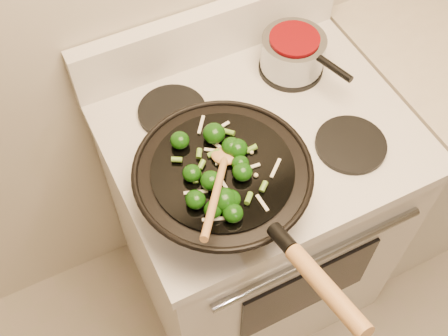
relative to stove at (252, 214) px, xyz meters
name	(u,v)px	position (x,y,z in m)	size (l,w,h in m)	color
stove	(252,214)	(0.00, 0.00, 0.00)	(0.78, 0.67, 1.08)	white
wok	(224,184)	(-0.18, -0.16, 0.53)	(0.40, 0.66, 0.24)	black
stirfry	(218,174)	(-0.20, -0.17, 0.60)	(0.24, 0.29, 0.05)	#0F3A09
wooden_spoon	(220,178)	(-0.21, -0.19, 0.62)	(0.20, 0.25, 0.11)	#B37D46
saucepan	(293,52)	(0.18, 0.15, 0.51)	(0.17, 0.27, 0.10)	gray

